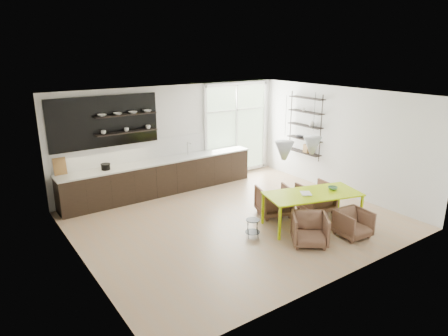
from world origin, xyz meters
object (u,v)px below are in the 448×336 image
armchair_back_right (316,197)px  wire_stool (253,226)px  dining_table (313,195)px  armchair_back_left (274,201)px  armchair_front_right (353,224)px  armchair_front_left (310,229)px

armchair_back_right → wire_stool: bearing=14.1°
dining_table → armchair_back_left: bearing=123.6°
dining_table → armchair_back_right: (0.70, 0.52, -0.36)m
armchair_back_left → wire_stool: 1.33m
armchair_front_right → armchair_back_left: bearing=113.9°
armchair_back_left → armchair_back_right: 1.08m
armchair_front_left → wire_stool: armchair_front_left is taller
armchair_front_left → wire_stool: (-0.75, 0.92, -0.07)m
armchair_back_left → wire_stool: armchair_back_left is taller
dining_table → armchair_back_right: 0.95m
armchair_back_right → armchair_front_right: size_ratio=1.20×
wire_stool → dining_table: bearing=-11.6°
dining_table → armchair_back_left: dining_table is taller
armchair_back_right → wire_stool: armchair_back_right is taller
dining_table → armchair_front_right: bearing=-55.3°
armchair_back_left → wire_stool: (-1.16, -0.64, -0.10)m
armchair_back_left → armchair_back_right: size_ratio=0.99×
dining_table → wire_stool: size_ratio=5.79×
armchair_back_right → armchair_front_right: bearing=82.8°
dining_table → armchair_front_left: dining_table is taller
armchair_back_left → wire_stool: size_ratio=1.95×
armchair_back_right → armchair_front_right: armchair_back_right is taller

